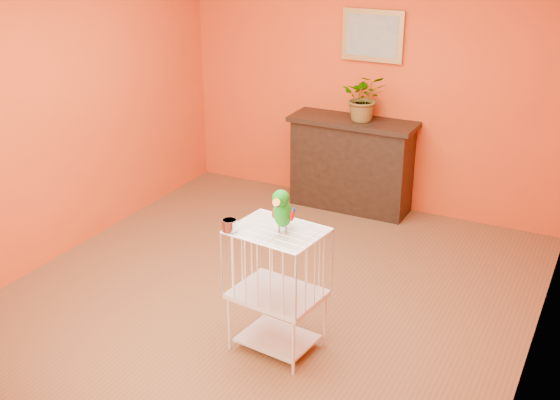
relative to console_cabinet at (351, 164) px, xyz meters
The scene contains 8 objects.
ground 2.08m from the console_cabinet, 87.39° to the right, with size 4.50×4.50×0.00m, color brown.
room_shell 2.31m from the console_cabinet, 87.39° to the right, with size 4.50×4.50×4.50m.
console_cabinet is the anchor object (origin of this frame).
potted_plant 0.67m from the console_cabinet, 26.51° to the left, with size 0.42×0.47×0.37m, color #26722D.
framed_picture 1.29m from the console_cabinet, 64.20° to the left, with size 0.62×0.04×0.50m.
birdcage 2.64m from the console_cabinet, 79.25° to the right, with size 0.64×0.52×0.92m.
feed_cup 2.80m from the console_cabinet, 85.43° to the right, with size 0.11×0.11×0.07m, color silver.
parrot 2.73m from the console_cabinet, 78.29° to the right, with size 0.16×0.28×0.31m.
Camera 1 is at (2.33, -4.30, 2.88)m, focal length 45.00 mm.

